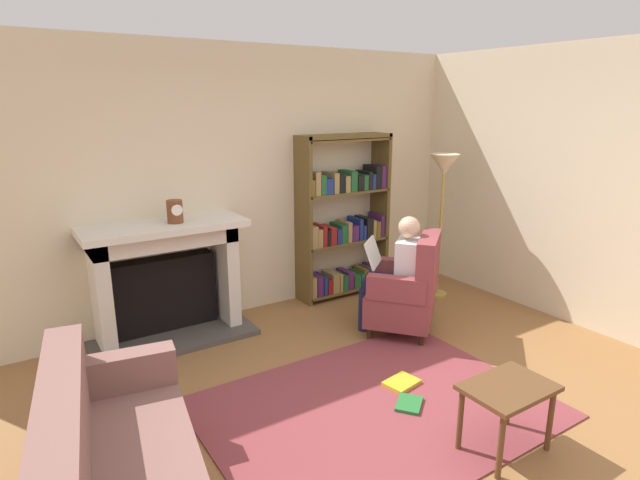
% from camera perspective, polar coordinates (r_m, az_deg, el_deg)
% --- Properties ---
extents(ground, '(14.00, 14.00, 0.00)m').
position_cam_1_polar(ground, '(3.76, 9.23, -20.10)').
color(ground, olive).
extents(back_wall, '(5.60, 0.10, 2.70)m').
position_cam_1_polar(back_wall, '(5.29, -8.91, 6.20)').
color(back_wall, beige).
rests_on(back_wall, ground).
extents(side_wall_right, '(0.10, 5.20, 2.70)m').
position_cam_1_polar(side_wall_right, '(5.96, 20.94, 6.37)').
color(side_wall_right, beige).
rests_on(side_wall_right, ground).
extents(area_rug, '(2.40, 1.80, 0.01)m').
position_cam_1_polar(area_rug, '(3.94, 6.18, -18.03)').
color(area_rug, brown).
rests_on(area_rug, ground).
extents(fireplace, '(1.46, 0.64, 1.11)m').
position_cam_1_polar(fireplace, '(4.95, -16.70, -3.98)').
color(fireplace, '#4C4742').
rests_on(fireplace, ground).
extents(mantel_clock, '(0.14, 0.14, 0.20)m').
position_cam_1_polar(mantel_clock, '(4.72, -15.79, 3.06)').
color(mantel_clock, brown).
rests_on(mantel_clock, fireplace).
extents(bookshelf, '(1.08, 0.32, 1.81)m').
position_cam_1_polar(bookshelf, '(5.76, 2.61, 2.20)').
color(bookshelf, brown).
rests_on(bookshelf, ground).
extents(armchair_reading, '(0.89, 0.89, 0.97)m').
position_cam_1_polar(armchair_reading, '(4.96, 9.73, -5.54)').
color(armchair_reading, '#331E14').
rests_on(armchair_reading, ground).
extents(seated_reader, '(0.57, 0.59, 1.14)m').
position_cam_1_polar(seated_reader, '(4.91, 8.47, -3.27)').
color(seated_reader, white).
rests_on(seated_reader, ground).
extents(side_table, '(0.56, 0.39, 0.46)m').
position_cam_1_polar(side_table, '(3.53, 20.10, -15.93)').
color(side_table, brown).
rests_on(side_table, ground).
extents(scattered_books, '(0.44, 0.51, 0.03)m').
position_cam_1_polar(scattered_books, '(4.13, 9.35, -16.16)').
color(scattered_books, '#267233').
rests_on(scattered_books, area_rug).
extents(floor_lamp, '(0.32, 0.32, 1.61)m').
position_cam_1_polar(floor_lamp, '(5.76, 13.54, 6.79)').
color(floor_lamp, '#B7933F').
rests_on(floor_lamp, ground).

